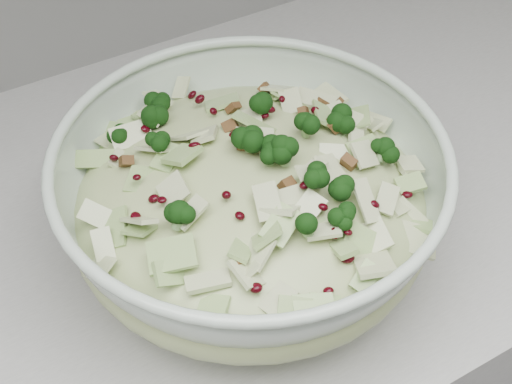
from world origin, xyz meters
TOP-DOWN VIEW (x-y plane):
  - counter at (0.00, 1.70)m, footprint 3.60×0.60m
  - mixing_bowl at (-0.07, 1.60)m, footprint 0.41×0.41m
  - salad at (-0.07, 1.60)m, footprint 0.40×0.40m

SIDE VIEW (x-z plane):
  - counter at x=0.00m, z-range 0.00..0.90m
  - mixing_bowl at x=-0.07m, z-range 0.90..1.04m
  - salad at x=-0.07m, z-range 0.92..1.06m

